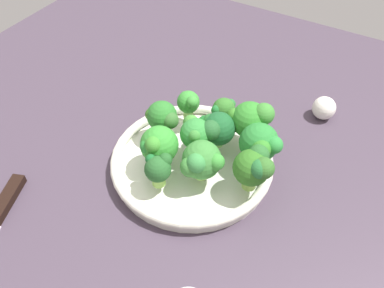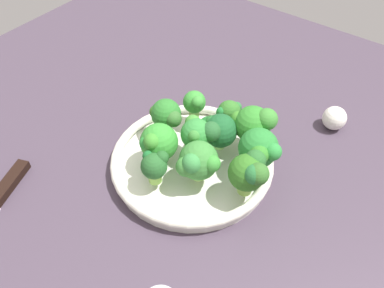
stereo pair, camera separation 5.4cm
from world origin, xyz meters
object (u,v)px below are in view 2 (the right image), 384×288
(broccoli_floret_9, at_px, (229,112))
(broccoli_floret_10, at_px, (250,172))
(bowl, at_px, (192,162))
(broccoli_floret_7, at_px, (196,133))
(broccoli_floret_2, at_px, (155,166))
(broccoli_floret_5, at_px, (158,142))
(broccoli_floret_8, at_px, (198,162))
(broccoli_floret_1, at_px, (166,115))
(broccoli_floret_6, at_px, (217,130))
(broccoli_floret_3, at_px, (194,102))
(garlic_bulb, at_px, (334,118))
(broccoli_floret_0, at_px, (259,149))
(broccoli_floret_4, at_px, (254,124))

(broccoli_floret_9, distance_m, broccoli_floret_10, 0.16)
(bowl, height_order, broccoli_floret_7, broccoli_floret_7)
(broccoli_floret_9, xyz_separation_m, broccoli_floret_10, (0.12, 0.11, 0.02))
(broccoli_floret_2, xyz_separation_m, broccoli_floret_10, (-0.07, 0.13, 0.01))
(broccoli_floret_5, xyz_separation_m, broccoli_floret_9, (-0.15, 0.05, -0.01))
(broccoli_floret_7, distance_m, broccoli_floret_8, 0.06)
(broccoli_floret_7, distance_m, broccoli_floret_10, 0.12)
(broccoli_floret_1, distance_m, broccoli_floret_6, 0.10)
(broccoli_floret_3, xyz_separation_m, broccoli_floret_5, (0.12, 0.01, 0.00))
(broccoli_floret_3, height_order, garlic_bulb, broccoli_floret_3)
(broccoli_floret_0, xyz_separation_m, broccoli_floret_4, (-0.04, -0.04, 0.00))
(broccoli_floret_10, bearing_deg, broccoli_floret_4, -152.53)
(broccoli_floret_2, relative_size, broccoli_floret_3, 0.94)
(broccoli_floret_1, xyz_separation_m, broccoli_floret_8, (0.06, 0.11, -0.00))
(broccoli_floret_1, bearing_deg, garlic_bulb, 134.29)
(broccoli_floret_1, bearing_deg, broccoli_floret_4, 114.15)
(broccoli_floret_2, height_order, broccoli_floret_7, broccoli_floret_7)
(broccoli_floret_2, bearing_deg, bowl, 169.01)
(broccoli_floret_5, bearing_deg, broccoli_floret_1, -152.03)
(broccoli_floret_8, bearing_deg, broccoli_floret_5, -86.65)
(broccoli_floret_1, bearing_deg, broccoli_floret_9, 136.05)
(broccoli_floret_0, bearing_deg, broccoli_floret_3, -103.99)
(broccoli_floret_2, bearing_deg, broccoli_floret_5, -146.11)
(broccoli_floret_10, relative_size, garlic_bulb, 1.67)
(bowl, relative_size, garlic_bulb, 6.15)
(broccoli_floret_10, bearing_deg, broccoli_floret_1, -99.90)
(broccoli_floret_6, xyz_separation_m, broccoli_floret_8, (0.08, 0.01, -0.00))
(broccoli_floret_0, distance_m, broccoli_floret_4, 0.06)
(broccoli_floret_3, bearing_deg, broccoli_floret_0, 76.01)
(broccoli_floret_0, xyz_separation_m, broccoli_floret_7, (0.03, -0.11, -0.00))
(broccoli_floret_6, distance_m, broccoli_floret_7, 0.04)
(broccoli_floret_3, relative_size, broccoli_floret_8, 0.84)
(broccoli_floret_6, bearing_deg, broccoli_floret_7, -36.06)
(broccoli_floret_3, height_order, broccoli_floret_6, broccoli_floret_6)
(broccoli_floret_8, xyz_separation_m, broccoli_floret_10, (-0.02, 0.08, 0.01))
(broccoli_floret_5, bearing_deg, broccoli_floret_9, 161.84)
(broccoli_floret_7, bearing_deg, broccoli_floret_9, 175.74)
(broccoli_floret_0, relative_size, broccoli_floret_8, 1.08)
(bowl, height_order, broccoli_floret_5, broccoli_floret_5)
(broccoli_floret_1, height_order, broccoli_floret_7, broccoli_floret_7)
(bowl, xyz_separation_m, broccoli_floret_6, (-0.04, 0.02, 0.06))
(bowl, height_order, broccoli_floret_6, broccoli_floret_6)
(broccoli_floret_1, distance_m, broccoli_floret_8, 0.13)
(broccoli_floret_1, xyz_separation_m, garlic_bulb, (-0.23, 0.23, -0.05))
(broccoli_floret_1, distance_m, broccoli_floret_5, 0.07)
(broccoli_floret_8, distance_m, broccoli_floret_9, 0.14)
(broccoli_floret_1, relative_size, broccoli_floret_5, 0.95)
(bowl, distance_m, broccoli_floret_10, 0.14)
(broccoli_floret_5, distance_m, broccoli_floret_9, 0.15)
(broccoli_floret_1, relative_size, garlic_bulb, 1.45)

